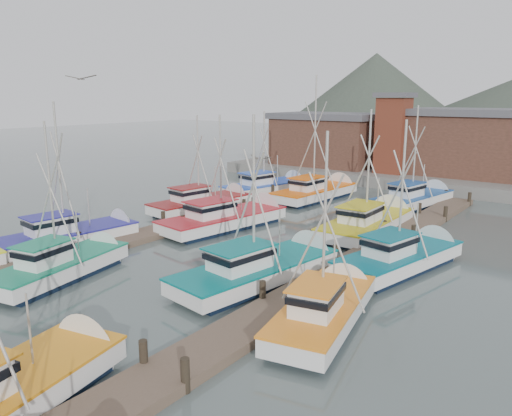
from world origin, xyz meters
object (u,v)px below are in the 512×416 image
Objects in this scene: boat_1 at (7,393)px; boat_12 at (319,191)px; boat_4 at (67,264)px; lookout_tower at (393,133)px; boat_8 at (230,218)px.

boat_12 reaches higher than boat_1.
lookout_tower is at bearing 74.64° from boat_4.
boat_12 is at bearing 77.66° from boat_4.
boat_12 reaches higher than boat_4.
boat_8 is (-8.66, 20.94, 0.00)m from boat_1.
boat_1 is 22.66m from boat_8.
boat_4 is 26.08m from boat_12.
lookout_tower is at bearing 84.39° from boat_12.
boat_1 is 0.88× the size of boat_8.
boat_1 is 0.78× the size of boat_12.
boat_8 is (-2.17, -25.02, -4.87)m from lookout_tower.
boat_4 is at bearing -93.82° from lookout_tower.
boat_4 reaches higher than boat_1.
lookout_tower reaches higher than boat_8.
boat_12 reaches higher than boat_8.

